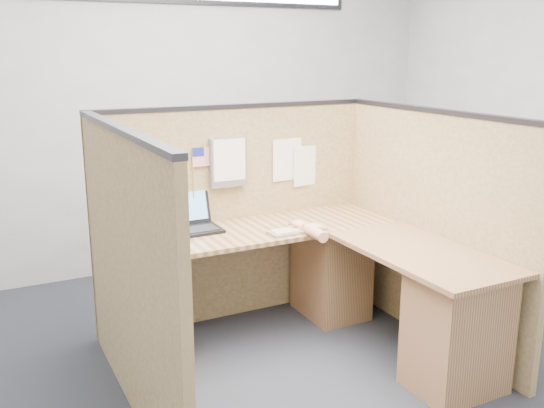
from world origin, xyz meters
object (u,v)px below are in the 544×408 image
l_desk (309,291)px  keyboard (297,230)px  mouse (298,227)px  laptop (190,220)px

l_desk → keyboard: size_ratio=4.95×
keyboard → mouse: bearing=48.5°
keyboard → mouse: 0.04m
l_desk → keyboard: 0.40m
l_desk → laptop: laptop is taller
keyboard → mouse: mouse is taller
l_desk → laptop: 0.91m
keyboard → mouse: size_ratio=3.81×
l_desk → mouse: 0.43m
keyboard → laptop: bearing=145.2°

